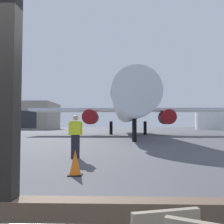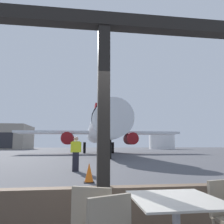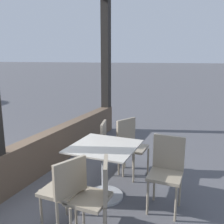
{
  "view_description": "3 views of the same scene",
  "coord_description": "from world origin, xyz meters",
  "px_view_note": "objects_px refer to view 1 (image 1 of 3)",
  "views": [
    {
      "loc": [
        1.09,
        -2.42,
        1.34
      ],
      "look_at": [
        0.46,
        18.45,
        2.41
      ],
      "focal_mm": 40.85,
      "sensor_mm": 36.0,
      "label": 1
    },
    {
      "loc": [
        -0.32,
        -3.52,
        1.28
      ],
      "look_at": [
        1.97,
        13.96,
        4.02
      ],
      "focal_mm": 34.72,
      "sensor_mm": 36.0,
      "label": 2
    },
    {
      "loc": [
        -2.25,
        -2.63,
        1.9
      ],
      "look_at": [
        1.39,
        -1.12,
        1.05
      ],
      "focal_mm": 39.69,
      "sensor_mm": 36.0,
      "label": 3
    }
  ],
  "objects_px": {
    "traffic_cone": "(75,163)",
    "fuel_storage_tank": "(211,121)",
    "airplane": "(129,107)",
    "distant_hangar": "(22,116)",
    "ground_crew_worker": "(75,136)"
  },
  "relations": [
    {
      "from": "airplane",
      "to": "ground_crew_worker",
      "type": "distance_m",
      "value": 23.27
    },
    {
      "from": "ground_crew_worker",
      "to": "fuel_storage_tank",
      "type": "distance_m",
      "value": 70.75
    },
    {
      "from": "distant_hangar",
      "to": "fuel_storage_tank",
      "type": "height_order",
      "value": "distant_hangar"
    },
    {
      "from": "traffic_cone",
      "to": "distant_hangar",
      "type": "height_order",
      "value": "distant_hangar"
    },
    {
      "from": "ground_crew_worker",
      "to": "fuel_storage_tank",
      "type": "bearing_deg",
      "value": 66.25
    },
    {
      "from": "ground_crew_worker",
      "to": "traffic_cone",
      "type": "bearing_deg",
      "value": -80.15
    },
    {
      "from": "fuel_storage_tank",
      "to": "distant_hangar",
      "type": "bearing_deg",
      "value": 172.52
    },
    {
      "from": "airplane",
      "to": "fuel_storage_tank",
      "type": "bearing_deg",
      "value": 58.6
    },
    {
      "from": "ground_crew_worker",
      "to": "fuel_storage_tank",
      "type": "relative_size",
      "value": 0.19
    },
    {
      "from": "fuel_storage_tank",
      "to": "traffic_cone",
      "type": "bearing_deg",
      "value": -112.26
    },
    {
      "from": "ground_crew_worker",
      "to": "distant_hangar",
      "type": "height_order",
      "value": "distant_hangar"
    },
    {
      "from": "traffic_cone",
      "to": "fuel_storage_tank",
      "type": "bearing_deg",
      "value": 67.74
    },
    {
      "from": "traffic_cone",
      "to": "distant_hangar",
      "type": "bearing_deg",
      "value": 112.18
    },
    {
      "from": "traffic_cone",
      "to": "distant_hangar",
      "type": "xyz_separation_m",
      "value": [
        -30.93,
        75.88,
        3.99
      ]
    },
    {
      "from": "ground_crew_worker",
      "to": "distant_hangar",
      "type": "relative_size",
      "value": 0.08
    }
  ]
}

